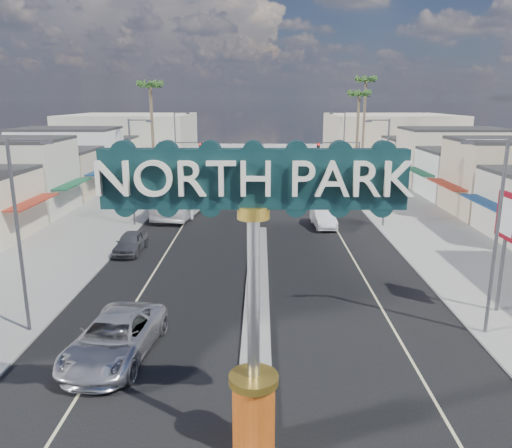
{
  "coord_description": "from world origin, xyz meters",
  "views": [
    {
      "loc": [
        0.21,
        -11.26,
        10.6
      ],
      "look_at": [
        -0.03,
        12.13,
        4.7
      ],
      "focal_mm": 35.0,
      "sensor_mm": 36.0,
      "label": 1
    }
  ],
  "objects_px": {
    "gateway_sign": "(253,270)",
    "traffic_signal_left": "(176,157)",
    "streetlight_l_near": "(21,227)",
    "palm_right_mid": "(359,98)",
    "suv_left": "(115,338)",
    "streetlight_r_mid": "(384,167)",
    "car_parked_left": "(131,242)",
    "streetlight_l_far": "(177,144)",
    "city_bus": "(186,193)",
    "streetlight_r_far": "(342,144)",
    "palm_left_far": "(150,91)",
    "streetlight_r_near": "(494,228)",
    "palm_right_far": "(366,85)",
    "car_parked_right": "(323,218)",
    "traffic_signal_right": "(342,157)",
    "streetlight_l_mid": "(133,167)",
    "bank_pylon_sign": "(507,223)"
  },
  "relations": [
    {
      "from": "gateway_sign",
      "to": "traffic_signal_left",
      "type": "height_order",
      "value": "gateway_sign"
    },
    {
      "from": "streetlight_l_near",
      "to": "palm_right_mid",
      "type": "distance_m",
      "value": 51.92
    },
    {
      "from": "gateway_sign",
      "to": "suv_left",
      "type": "height_order",
      "value": "gateway_sign"
    },
    {
      "from": "streetlight_r_mid",
      "to": "car_parked_left",
      "type": "distance_m",
      "value": 21.29
    },
    {
      "from": "streetlight_l_far",
      "to": "palm_right_mid",
      "type": "relative_size",
      "value": 0.74
    },
    {
      "from": "traffic_signal_left",
      "to": "city_bus",
      "type": "xyz_separation_m",
      "value": [
        2.18,
        -8.25,
        -2.5
      ]
    },
    {
      "from": "streetlight_r_far",
      "to": "palm_left_far",
      "type": "distance_m",
      "value": 24.38
    },
    {
      "from": "streetlight_r_near",
      "to": "palm_right_far",
      "type": "height_order",
      "value": "palm_right_far"
    },
    {
      "from": "streetlight_r_mid",
      "to": "car_parked_right",
      "type": "relative_size",
      "value": 1.93
    },
    {
      "from": "traffic_signal_right",
      "to": "streetlight_l_mid",
      "type": "bearing_deg",
      "value": -144.5
    },
    {
      "from": "streetlight_l_far",
      "to": "palm_right_mid",
      "type": "distance_m",
      "value": 24.41
    },
    {
      "from": "streetlight_r_far",
      "to": "suv_left",
      "type": "relative_size",
      "value": 1.4
    },
    {
      "from": "streetlight_l_mid",
      "to": "city_bus",
      "type": "distance_m",
      "value": 7.46
    },
    {
      "from": "gateway_sign",
      "to": "palm_right_far",
      "type": "height_order",
      "value": "palm_right_far"
    },
    {
      "from": "streetlight_r_near",
      "to": "palm_left_far",
      "type": "xyz_separation_m",
      "value": [
        -23.43,
        40.0,
        6.43
      ]
    },
    {
      "from": "streetlight_r_far",
      "to": "palm_right_far",
      "type": "relative_size",
      "value": 0.64
    },
    {
      "from": "streetlight_l_near",
      "to": "streetlight_r_mid",
      "type": "distance_m",
      "value": 28.9
    },
    {
      "from": "streetlight_l_far",
      "to": "streetlight_r_mid",
      "type": "xyz_separation_m",
      "value": [
        20.87,
        -22.0,
        0.0
      ]
    },
    {
      "from": "streetlight_r_near",
      "to": "streetlight_r_mid",
      "type": "height_order",
      "value": "same"
    },
    {
      "from": "streetlight_l_near",
      "to": "streetlight_l_far",
      "type": "relative_size",
      "value": 1.0
    },
    {
      "from": "suv_left",
      "to": "bank_pylon_sign",
      "type": "bearing_deg",
      "value": 20.84
    },
    {
      "from": "streetlight_l_mid",
      "to": "streetlight_r_near",
      "type": "relative_size",
      "value": 1.0
    },
    {
      "from": "gateway_sign",
      "to": "streetlight_l_near",
      "type": "xyz_separation_m",
      "value": [
        -10.43,
        8.02,
        -0.86
      ]
    },
    {
      "from": "streetlight_r_far",
      "to": "streetlight_l_far",
      "type": "bearing_deg",
      "value": 180.0
    },
    {
      "from": "traffic_signal_left",
      "to": "streetlight_r_far",
      "type": "bearing_deg",
      "value": 22.2
    },
    {
      "from": "palm_right_mid",
      "to": "city_bus",
      "type": "distance_m",
      "value": 29.8
    },
    {
      "from": "streetlight_r_far",
      "to": "palm_left_far",
      "type": "bearing_deg",
      "value": -175.12
    },
    {
      "from": "streetlight_r_near",
      "to": "car_parked_left",
      "type": "bearing_deg",
      "value": 147.34
    },
    {
      "from": "traffic_signal_left",
      "to": "car_parked_right",
      "type": "bearing_deg",
      "value": -43.89
    },
    {
      "from": "streetlight_l_near",
      "to": "city_bus",
      "type": "relative_size",
      "value": 0.71
    },
    {
      "from": "gateway_sign",
      "to": "car_parked_left",
      "type": "relative_size",
      "value": 2.13
    },
    {
      "from": "palm_right_mid",
      "to": "car_parked_left",
      "type": "bearing_deg",
      "value": -123.26
    },
    {
      "from": "bank_pylon_sign",
      "to": "streetlight_r_mid",
      "type": "bearing_deg",
      "value": 94.8
    },
    {
      "from": "streetlight_l_near",
      "to": "palm_right_far",
      "type": "relative_size",
      "value": 0.64
    },
    {
      "from": "palm_right_far",
      "to": "bank_pylon_sign",
      "type": "height_order",
      "value": "palm_right_far"
    },
    {
      "from": "traffic_signal_right",
      "to": "suv_left",
      "type": "bearing_deg",
      "value": -112.55
    },
    {
      "from": "streetlight_r_far",
      "to": "palm_right_mid",
      "type": "relative_size",
      "value": 0.74
    },
    {
      "from": "suv_left",
      "to": "traffic_signal_right",
      "type": "bearing_deg",
      "value": 73.63
    },
    {
      "from": "streetlight_l_mid",
      "to": "streetlight_r_near",
      "type": "bearing_deg",
      "value": -43.79
    },
    {
      "from": "palm_right_mid",
      "to": "bank_pylon_sign",
      "type": "bearing_deg",
      "value": -91.02
    },
    {
      "from": "palm_right_far",
      "to": "palm_right_mid",
      "type": "bearing_deg",
      "value": -108.43
    },
    {
      "from": "traffic_signal_right",
      "to": "streetlight_l_far",
      "type": "xyz_separation_m",
      "value": [
        -19.62,
        8.01,
        0.79
      ]
    },
    {
      "from": "palm_left_far",
      "to": "bank_pylon_sign",
      "type": "relative_size",
      "value": 2.16
    },
    {
      "from": "palm_left_far",
      "to": "city_bus",
      "type": "distance_m",
      "value": 18.27
    },
    {
      "from": "streetlight_r_mid",
      "to": "traffic_signal_left",
      "type": "bearing_deg",
      "value": 144.5
    },
    {
      "from": "palm_left_far",
      "to": "bank_pylon_sign",
      "type": "bearing_deg",
      "value": -56.12
    },
    {
      "from": "palm_left_far",
      "to": "city_bus",
      "type": "xyz_separation_m",
      "value": [
        6.0,
        -14.25,
        -9.73
      ]
    },
    {
      "from": "streetlight_l_mid",
      "to": "bank_pylon_sign",
      "type": "distance_m",
      "value": 28.67
    },
    {
      "from": "streetlight_r_far",
      "to": "palm_left_far",
      "type": "relative_size",
      "value": 0.69
    },
    {
      "from": "traffic_signal_left",
      "to": "bank_pylon_sign",
      "type": "height_order",
      "value": "bank_pylon_sign"
    }
  ]
}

